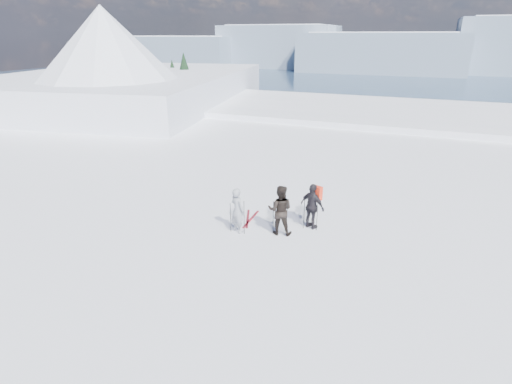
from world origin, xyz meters
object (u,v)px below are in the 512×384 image
Objects in this scene: skier_dark at (280,210)px; skis_loose at (249,219)px; skier_grey at (237,210)px; skier_pack at (312,207)px.

skier_dark is 1.94m from skis_loose.
skier_grey is 1.59m from skier_dark.
skier_grey is at bearing 50.60° from skier_pack.
skier_dark is at bearing 64.53° from skier_pack.
skier_dark is 1.34m from skier_pack.
skis_loose is (-2.53, -0.19, -0.89)m from skier_pack.
skier_dark reaches higher than skier_pack.
skier_grey is 1.44m from skis_loose.
skier_pack is at bearing -148.97° from skier_dark.
skier_pack reaches higher than skis_loose.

